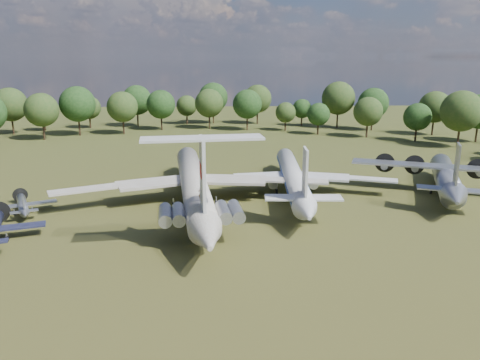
{
  "coord_description": "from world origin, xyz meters",
  "views": [
    {
      "loc": [
        3.24,
        -67.09,
        22.09
      ],
      "look_at": [
        6.32,
        -2.38,
        5.0
      ],
      "focal_mm": 35.0,
      "sensor_mm": 36.0,
      "label": 1
    }
  ],
  "objects_px": {
    "il62_airliner": "(194,188)",
    "small_prop_northwest": "(23,207)",
    "tu104_jet": "(293,181)",
    "person_on_il62": "(201,194)",
    "an12_transport": "(446,181)"
  },
  "relations": [
    {
      "from": "il62_airliner",
      "to": "person_on_il62",
      "type": "distance_m",
      "value": 15.49
    },
    {
      "from": "an12_transport",
      "to": "person_on_il62",
      "type": "xyz_separation_m",
      "value": [
        -39.78,
        -19.38,
        4.02
      ]
    },
    {
      "from": "il62_airliner",
      "to": "small_prop_northwest",
      "type": "relative_size",
      "value": 4.25
    },
    {
      "from": "small_prop_northwest",
      "to": "tu104_jet",
      "type": "bearing_deg",
      "value": -13.93
    },
    {
      "from": "small_prop_northwest",
      "to": "person_on_il62",
      "type": "xyz_separation_m",
      "value": [
        26.43,
        -12.49,
        5.32
      ]
    },
    {
      "from": "tu104_jet",
      "to": "person_on_il62",
      "type": "relative_size",
      "value": 25.63
    },
    {
      "from": "person_on_il62",
      "to": "an12_transport",
      "type": "bearing_deg",
      "value": -135.98
    },
    {
      "from": "tu104_jet",
      "to": "an12_transport",
      "type": "xyz_separation_m",
      "value": [
        25.4,
        -1.04,
        -0.02
      ]
    },
    {
      "from": "il62_airliner",
      "to": "person_on_il62",
      "type": "xyz_separation_m",
      "value": [
        1.65,
        -14.98,
        3.58
      ]
    },
    {
      "from": "tu104_jet",
      "to": "person_on_il62",
      "type": "distance_m",
      "value": 25.29
    },
    {
      "from": "tu104_jet",
      "to": "small_prop_northwest",
      "type": "xyz_separation_m",
      "value": [
        -40.81,
        -7.94,
        -1.32
      ]
    },
    {
      "from": "tu104_jet",
      "to": "person_on_il62",
      "type": "xyz_separation_m",
      "value": [
        -14.37,
        -20.42,
        4.0
      ]
    },
    {
      "from": "il62_airliner",
      "to": "small_prop_northwest",
      "type": "xyz_separation_m",
      "value": [
        -24.78,
        -2.49,
        -1.74
      ]
    },
    {
      "from": "il62_airliner",
      "to": "small_prop_northwest",
      "type": "bearing_deg",
      "value": 179.46
    },
    {
      "from": "small_prop_northwest",
      "to": "person_on_il62",
      "type": "bearing_deg",
      "value": -50.23
    }
  ]
}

